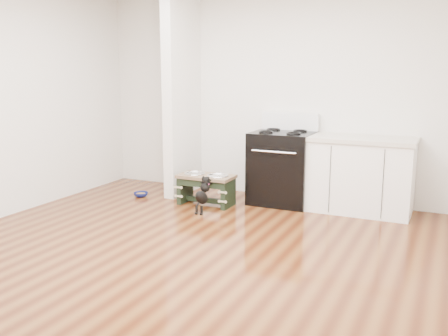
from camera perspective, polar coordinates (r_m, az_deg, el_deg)
ground at (r=4.74m, az=-4.86°, el=-9.83°), size 5.00×5.00×0.00m
room_shell at (r=4.43m, az=-5.21°, el=10.13°), size 5.00×5.00×5.00m
partition_wall at (r=6.84m, az=-4.79°, el=8.26°), size 0.15×0.80×2.70m
oven_range at (r=6.42m, az=6.70°, el=0.18°), size 0.76×0.69×1.14m
cabinet_run at (r=6.21m, az=15.34°, el=-0.77°), size 1.24×0.64×0.91m
dog_feeder at (r=6.33m, az=-2.07°, el=-1.79°), size 0.71×0.38×0.40m
puppy at (r=6.00m, az=-2.42°, el=-2.91°), size 0.12×0.36×0.43m
floor_bowl at (r=6.86m, az=-9.47°, el=-3.01°), size 0.24×0.24×0.06m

